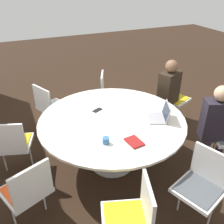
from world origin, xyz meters
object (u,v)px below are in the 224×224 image
(chair_5, at_px, (28,189))
(cell_phone, at_px, (97,110))
(spiral_notebook, at_px, (134,142))
(chair_1, at_px, (172,94))
(person_0, at_px, (216,122))
(laptop, at_px, (161,115))
(chair_6, at_px, (132,215))
(person_1, at_px, (170,90))
(coffee_cup, at_px, (106,141))
(chair_7, at_px, (202,183))
(chair_4, at_px, (12,142))
(chair_2, at_px, (110,92))
(chair_3, at_px, (50,105))

(chair_5, distance_m, cell_phone, 1.38)
(spiral_notebook, bearing_deg, chair_1, -48.52)
(person_0, distance_m, laptop, 0.73)
(chair_6, bearing_deg, cell_phone, 9.24)
(person_1, xyz_separation_m, laptop, (-0.76, 0.68, 0.09))
(laptop, relative_size, cell_phone, 2.39)
(coffee_cup, bearing_deg, chair_7, -133.31)
(chair_1, distance_m, chair_4, 2.71)
(person_1, distance_m, cell_phone, 1.37)
(chair_4, height_order, chair_7, same)
(chair_1, bearing_deg, chair_4, -15.32)
(chair_6, bearing_deg, chair_2, -0.12)
(coffee_cup, distance_m, cell_phone, 0.76)
(chair_7, bearing_deg, coffee_cup, 26.63)
(chair_3, relative_size, chair_5, 1.00)
(chair_3, relative_size, spiral_notebook, 3.83)
(chair_5, distance_m, laptop, 1.79)
(person_0, relative_size, cell_phone, 7.80)
(person_0, bearing_deg, chair_4, 4.21)
(chair_1, bearing_deg, cell_phone, -8.27)
(person_0, bearing_deg, chair_6, 47.50)
(coffee_cup, xyz_separation_m, cell_phone, (0.74, -0.17, -0.03))
(spiral_notebook, relative_size, cell_phone, 1.45)
(chair_3, distance_m, person_1, 1.97)
(chair_7, relative_size, spiral_notebook, 3.83)
(chair_2, distance_m, chair_5, 2.40)
(chair_1, xyz_separation_m, chair_7, (-1.87, 0.93, 0.00))
(chair_2, height_order, chair_7, same)
(chair_3, relative_size, person_0, 0.71)
(person_1, distance_m, spiral_notebook, 1.63)
(chair_1, distance_m, spiral_notebook, 1.90)
(chair_6, distance_m, spiral_notebook, 0.81)
(chair_3, height_order, chair_5, same)
(chair_3, height_order, cell_phone, chair_3)
(chair_3, bearing_deg, chair_2, 68.38)
(coffee_cup, bearing_deg, cell_phone, -13.16)
(chair_3, xyz_separation_m, cell_phone, (-0.86, -0.51, 0.23))
(chair_1, height_order, person_1, person_1)
(spiral_notebook, bearing_deg, chair_3, 20.17)
(chair_2, xyz_separation_m, chair_6, (-2.45, 0.81, 0.00))
(chair_6, height_order, person_1, person_1)
(coffee_cup, bearing_deg, chair_4, 51.49)
(cell_phone, bearing_deg, person_0, -122.27)
(person_0, xyz_separation_m, coffee_cup, (0.10, 1.50, 0.08))
(person_0, height_order, laptop, person_0)
(person_1, height_order, coffee_cup, person_1)
(laptop, height_order, spiral_notebook, laptop)
(chair_1, bearing_deg, chair_7, 40.60)
(chair_7, distance_m, spiral_notebook, 0.82)
(chair_1, distance_m, chair_2, 1.10)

